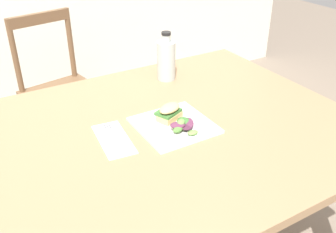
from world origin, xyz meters
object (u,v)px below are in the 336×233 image
object	(u,v)px
plate_lunch	(174,125)
bottle_cold_brew	(166,62)
chair_wooden_far	(61,91)
fork_on_napkin	(112,136)
dining_table	(163,155)
sandwich_half_front	(169,112)

from	to	relation	value
plate_lunch	bottle_cold_brew	world-z (taller)	bottle_cold_brew
chair_wooden_far	fork_on_napkin	xyz separation A→B (m)	(-0.10, -1.04, 0.30)
chair_wooden_far	plate_lunch	xyz separation A→B (m)	(0.11, -1.09, 0.30)
dining_table	plate_lunch	xyz separation A→B (m)	(0.04, -0.01, 0.11)
dining_table	sandwich_half_front	bearing A→B (deg)	33.42
dining_table	bottle_cold_brew	world-z (taller)	bottle_cold_brew
fork_on_napkin	bottle_cold_brew	world-z (taller)	bottle_cold_brew
dining_table	sandwich_half_front	size ratio (longest dim) A/B	12.90
dining_table	sandwich_half_front	xyz separation A→B (m)	(0.04, 0.03, 0.15)
plate_lunch	sandwich_half_front	size ratio (longest dim) A/B	2.36
plate_lunch	fork_on_napkin	world-z (taller)	plate_lunch
dining_table	chair_wooden_far	size ratio (longest dim) A/B	1.53
plate_lunch	sandwich_half_front	world-z (taller)	sandwich_half_front
chair_wooden_far	plate_lunch	world-z (taller)	chair_wooden_far
chair_wooden_far	bottle_cold_brew	xyz separation A→B (m)	(0.28, -0.73, 0.37)
dining_table	bottle_cold_brew	bearing A→B (deg)	58.02
plate_lunch	sandwich_half_front	distance (m)	0.05
chair_wooden_far	bottle_cold_brew	size ratio (longest dim) A/B	4.22
chair_wooden_far	dining_table	bearing A→B (deg)	-86.48
plate_lunch	sandwich_half_front	bearing A→B (deg)	83.65
fork_on_napkin	dining_table	bearing A→B (deg)	-12.48
dining_table	plate_lunch	bearing A→B (deg)	-12.80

